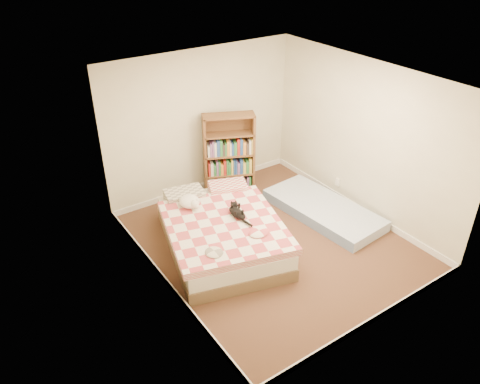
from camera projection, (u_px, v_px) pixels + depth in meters
room at (274, 172)px, 6.48m from camera, size 3.51×4.01×2.51m
bed at (220, 231)px, 6.87m from camera, size 2.03×2.48×0.58m
bookshelf at (228, 163)px, 8.14m from camera, size 0.99×0.64×1.45m
floor_mattress at (323, 210)px, 7.69m from camera, size 1.07×2.06×0.18m
black_cat at (236, 212)px, 6.74m from camera, size 0.28×0.60×0.13m
white_dog at (190, 201)px, 6.94m from camera, size 0.44×0.45×0.16m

